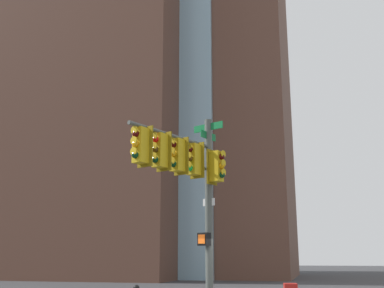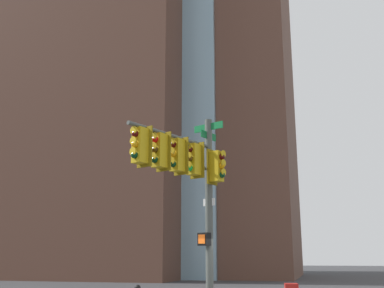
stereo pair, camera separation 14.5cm
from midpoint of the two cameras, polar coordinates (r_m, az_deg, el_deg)
signal_pole_assembly at (r=14.62m, az=-0.67°, el=-3.77°), size 2.09×3.87×6.46m
building_brick_nearside at (r=55.54m, az=0.01°, el=11.81°), size 20.82×16.00×51.40m
building_brick_midblock at (r=50.84m, az=-11.13°, el=5.29°), size 19.15×15.69×36.21m
building_glass_tower at (r=68.77m, az=-8.94°, el=16.69°), size 32.22×27.84×72.69m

